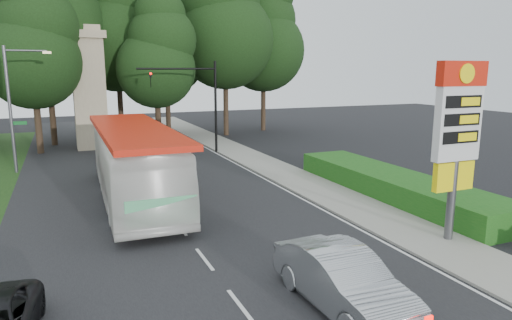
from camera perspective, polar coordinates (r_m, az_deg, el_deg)
name	(u,v)px	position (r m, az deg, el deg)	size (l,w,h in m)	color
ground	(247,315)	(13.04, -1.12, -18.85)	(120.00, 120.00, 0.00)	black
road_surface	(159,200)	(23.78, -12.03, -4.95)	(14.00, 80.00, 0.02)	black
sidewalk_right	(306,183)	(26.61, 6.23, -2.92)	(3.00, 80.00, 0.12)	gray
hedge	(394,185)	(24.96, 16.82, -3.02)	(3.00, 14.00, 1.20)	#175316
gas_station_pylon	(458,127)	(18.42, 23.90, 3.76)	(2.10, 0.45, 6.85)	#59595E
traffic_signal_mast	(199,94)	(35.91, -7.11, 8.18)	(6.10, 0.35, 7.20)	black
streetlight_signs	(13,104)	(32.67, -28.07, 6.25)	(2.75, 0.98, 8.00)	#59595E
monument	(89,87)	(40.56, -20.15, 8.54)	(3.00, 3.00, 10.05)	tan
tree_center_left	(43,2)	(43.83, -25.12, 17.41)	(10.08, 10.08, 19.80)	#2D2116
tree_center_right	(116,20)	(45.99, -17.15, 16.35)	(9.24, 9.24, 18.15)	#2D2116
tree_east_near	(165,38)	(48.66, -11.27, 14.73)	(8.12, 8.12, 15.95)	#2D2116
tree_east_mid	(225,19)	(46.31, -3.93, 17.18)	(9.52, 9.52, 18.70)	#2D2116
tree_far_east	(263,33)	(49.90, 0.94, 15.62)	(8.68, 8.68, 17.05)	#2D2116
tree_monument_left	(30,41)	(39.58, -26.36, 13.21)	(7.28, 7.28, 14.30)	#2D2116
tree_monument_right	(155,52)	(40.74, -12.46, 13.05)	(6.72, 6.72, 13.20)	#2D2116
transit_bus	(134,164)	(23.65, -14.95, -0.49)	(3.17, 13.55, 3.77)	white
sedan_silver	(343,280)	(13.23, 10.76, -14.51)	(1.77, 5.07, 1.67)	#A7AAAF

